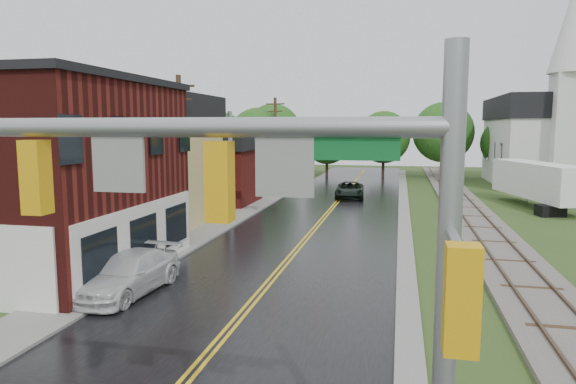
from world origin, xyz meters
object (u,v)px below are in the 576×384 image
(traffic_signal_near, at_px, (276,224))
(tree_left_b, at_px, (101,133))
(utility_pole_c, at_px, (275,143))
(utility_pole_b, at_px, (180,154))
(tree_left_c, at_px, (190,146))
(suv_dark, at_px, (350,190))
(pickup_white, at_px, (128,274))
(church, at_px, (549,131))
(semi_trailer, at_px, (537,181))
(traffic_signal_far, at_px, (263,147))
(tree_left_e, at_px, (260,141))

(traffic_signal_near, distance_m, tree_left_b, 36.73)
(traffic_signal_near, height_order, utility_pole_c, utility_pole_c)
(utility_pole_b, distance_m, tree_left_c, 19.24)
(tree_left_c, bearing_deg, tree_left_b, -116.56)
(utility_pole_b, bearing_deg, suv_dark, 67.38)
(tree_left_b, xyz_separation_m, tree_left_c, (4.00, 8.00, -1.21))
(tree_left_c, distance_m, pickup_white, 28.97)
(pickup_white, bearing_deg, church, 63.57)
(pickup_white, bearing_deg, semi_trailer, 56.33)
(traffic_signal_far, bearing_deg, tree_left_b, 161.19)
(tree_left_c, relative_size, semi_trailer, 0.70)
(utility_pole_c, bearing_deg, tree_left_b, -132.39)
(utility_pole_b, bearing_deg, tree_left_b, 138.14)
(traffic_signal_far, bearing_deg, pickup_white, -95.30)
(utility_pole_b, xyz_separation_m, tree_left_b, (-11.05, 9.90, 1.00))
(tree_left_c, bearing_deg, semi_trailer, -3.41)
(utility_pole_c, distance_m, tree_left_b, 16.42)
(tree_left_e, height_order, pickup_white, tree_left_e)
(utility_pole_c, xyz_separation_m, tree_left_e, (-2.05, 1.90, 0.09))
(church, relative_size, pickup_white, 3.87)
(traffic_signal_near, height_order, semi_trailer, traffic_signal_near)
(traffic_signal_far, relative_size, semi_trailer, 0.67)
(utility_pole_c, bearing_deg, tree_left_e, 137.16)
(traffic_signal_near, height_order, suv_dark, traffic_signal_near)
(traffic_signal_near, bearing_deg, tree_left_e, 105.68)
(tree_left_b, distance_m, tree_left_c, 9.03)
(traffic_signal_near, height_order, tree_left_c, tree_left_c)
(church, distance_m, tree_left_c, 36.59)
(utility_pole_b, height_order, utility_pole_c, same)
(church, relative_size, tree_left_e, 2.45)
(traffic_signal_near, bearing_deg, tree_left_b, 125.49)
(traffic_signal_near, height_order, traffic_signal_far, same)
(utility_pole_c, xyz_separation_m, pickup_white, (2.00, -31.37, -3.97))
(utility_pole_c, xyz_separation_m, tree_left_c, (-7.05, -4.10, -0.21))
(tree_left_e, height_order, suv_dark, tree_left_e)
(utility_pole_b, relative_size, tree_left_e, 1.10)
(utility_pole_c, relative_size, suv_dark, 1.74)
(tree_left_b, height_order, pickup_white, tree_left_b)
(suv_dark, bearing_deg, utility_pole_b, -116.27)
(tree_left_e, bearing_deg, traffic_signal_far, -74.11)
(church, relative_size, tree_left_c, 2.61)
(tree_left_c, relative_size, tree_left_e, 0.94)
(traffic_signal_near, xyz_separation_m, suv_dark, (-2.67, 38.24, -4.25))
(traffic_signal_far, xyz_separation_m, tree_left_c, (-10.38, 12.90, -0.46))
(semi_trailer, bearing_deg, suv_dark, 171.87)
(traffic_signal_far, distance_m, pickup_white, 15.04)
(church, height_order, tree_left_e, church)
(utility_pole_b, bearing_deg, traffic_signal_far, 56.32)
(traffic_signal_far, xyz_separation_m, tree_left_e, (-5.38, 18.90, -0.16))
(tree_left_b, bearing_deg, traffic_signal_far, -18.81)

